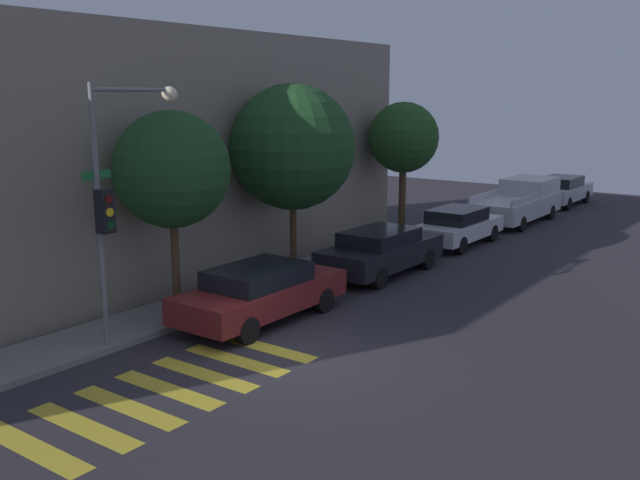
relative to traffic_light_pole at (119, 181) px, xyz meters
The scene contains 13 objects.
ground_plane 5.17m from the traffic_light_pole, 65.89° to the right, with size 60.00×60.00×0.00m, color #2D2B30.
sidewalk 3.93m from the traffic_light_pole, 26.38° to the left, with size 26.00×1.84×0.14m, color slate.
building_row 5.29m from the traffic_light_pole, 73.42° to the left, with size 26.00×6.00×7.22m, color gray.
crosswalk 4.58m from the traffic_light_pole, 114.13° to the right, with size 6.02×2.60×0.00m.
traffic_light_pole is the anchor object (origin of this frame).
sedan_near_corner 4.36m from the traffic_light_pole, 22.92° to the right, with size 4.65×1.87×1.38m.
sedan_middle 9.14m from the traffic_light_pole, ahead, with size 4.67×1.86×1.41m.
sedan_far_end 14.27m from the traffic_light_pole, ahead, with size 4.34×1.76×1.36m.
pickup_truck 20.20m from the traffic_light_pole, ahead, with size 5.67×2.08×1.77m.
sedan_tail_of_row 25.82m from the traffic_light_pole, ahead, with size 4.66×1.76×1.42m.
tree_near_corner 2.23m from the traffic_light_pole, 18.26° to the left, with size 2.83×2.83×5.06m.
tree_midblock 6.82m from the traffic_light_pole, ahead, with size 3.67×3.67×5.73m.
tree_far_end 13.30m from the traffic_light_pole, ahead, with size 2.56×2.56×5.14m.
Camera 1 is at (-11.05, -8.86, 5.44)m, focal length 40.00 mm.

